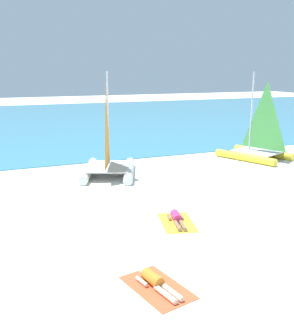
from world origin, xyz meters
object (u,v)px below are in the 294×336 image
towel_left (157,287)px  sunbather_right (177,218)px  sailboat_yellow (257,146)px  sunbather_left (156,282)px  sailboat_white (108,161)px  towel_right (177,222)px

towel_left → sunbather_right: size_ratio=1.22×
sailboat_yellow → sunbather_left: (-11.16, -10.74, -0.63)m
sailboat_yellow → sunbather_left: 15.50m
sailboat_white → sunbather_right: size_ratio=3.30×
towel_left → sunbather_left: sunbather_left is taller
sailboat_white → sailboat_yellow: 9.28m
sunbather_left → sunbather_right: size_ratio=1.00×
sailboat_white → sunbather_right: 6.89m
sailboat_white → sailboat_yellow: (9.28, 0.33, -0.01)m
towel_left → sunbather_right: (2.32, 3.63, 0.13)m
sailboat_white → sunbather_right: bearing=-64.9°
towel_right → sunbather_left: bearing=-123.6°
sailboat_white → towel_left: (-1.87, -10.47, -0.76)m
sailboat_yellow → sunbather_right: 11.39m
sailboat_white → towel_left: bearing=-78.8°
sailboat_yellow → towel_right: 11.45m
towel_left → sailboat_white: bearing=79.9°
sailboat_white → towel_left: sailboat_white is taller
sailboat_yellow → sunbather_right: sailboat_yellow is taller
sailboat_yellow → sunbather_right: bearing=-162.8°
sailboat_white → towel_right: bearing=-65.0°
towel_left → sunbather_right: bearing=57.3°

